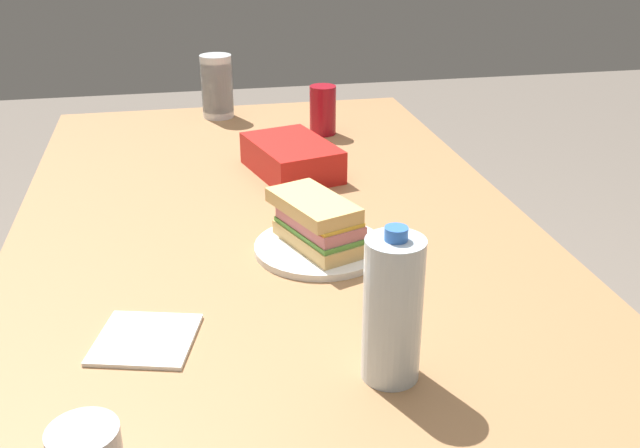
# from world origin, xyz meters

# --- Properties ---
(dining_table) EXTENTS (1.69, 0.95, 0.73)m
(dining_table) POSITION_xyz_m (0.00, 0.00, 0.65)
(dining_table) COLOR #9E7047
(dining_table) RESTS_ON ground_plane
(paper_plate) EXTENTS (0.22, 0.22, 0.01)m
(paper_plate) POSITION_xyz_m (-0.12, -0.06, 0.74)
(paper_plate) COLOR white
(paper_plate) RESTS_ON dining_table
(sandwich) EXTENTS (0.20, 0.16, 0.08)m
(sandwich) POSITION_xyz_m (-0.11, -0.06, 0.79)
(sandwich) COLOR #DBB26B
(sandwich) RESTS_ON paper_plate
(soda_can_red) EXTENTS (0.07, 0.07, 0.12)m
(soda_can_red) POSITION_xyz_m (0.53, -0.20, 0.80)
(soda_can_red) COLOR maroon
(soda_can_red) RESTS_ON dining_table
(chip_bag) EXTENTS (0.26, 0.20, 0.07)m
(chip_bag) POSITION_xyz_m (0.27, -0.07, 0.77)
(chip_bag) COLOR red
(chip_bag) RESTS_ON dining_table
(water_bottle_tall) EXTENTS (0.07, 0.07, 0.21)m
(water_bottle_tall) POSITION_xyz_m (-0.48, -0.08, 0.83)
(water_bottle_tall) COLOR silver
(water_bottle_tall) RESTS_ON dining_table
(plastic_cup_stack) EXTENTS (0.08, 0.08, 0.17)m
(plastic_cup_stack) POSITION_xyz_m (0.74, 0.05, 0.82)
(plastic_cup_stack) COLOR silver
(plastic_cup_stack) RESTS_ON dining_table
(paper_napkin) EXTENTS (0.16, 0.16, 0.01)m
(paper_napkin) POSITION_xyz_m (-0.34, 0.23, 0.74)
(paper_napkin) COLOR white
(paper_napkin) RESTS_ON dining_table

